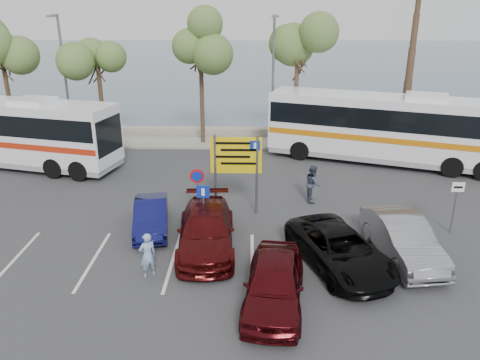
{
  "coord_description": "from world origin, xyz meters",
  "views": [
    {
      "loc": [
        1.57,
        -15.78,
        8.8
      ],
      "look_at": [
        1.17,
        3.0,
        1.65
      ],
      "focal_mm": 35.0,
      "sensor_mm": 36.0,
      "label": 1
    }
  ],
  "objects_px": {
    "car_blue": "(151,216)",
    "suv_black": "(339,249)",
    "street_lamp_left": "(64,74)",
    "direction_sign": "(236,161)",
    "street_lamp_right": "(273,75)",
    "car_maroon": "(206,230)",
    "pedestrian_near": "(148,255)",
    "car_silver_b": "(402,239)",
    "pedestrian_far": "(313,184)",
    "coach_bus_left": "(9,134)",
    "car_red": "(274,283)",
    "coach_bus_right": "(385,130)"
  },
  "relations": [
    {
      "from": "street_lamp_right",
      "to": "coach_bus_right",
      "type": "height_order",
      "value": "street_lamp_right"
    },
    {
      "from": "direction_sign",
      "to": "coach_bus_right",
      "type": "height_order",
      "value": "coach_bus_right"
    },
    {
      "from": "coach_bus_right",
      "to": "car_silver_b",
      "type": "relative_size",
      "value": 2.89
    },
    {
      "from": "suv_black",
      "to": "pedestrian_far",
      "type": "bearing_deg",
      "value": 71.68
    },
    {
      "from": "coach_bus_right",
      "to": "car_red",
      "type": "xyz_separation_m",
      "value": [
        -7.0,
        -14.0,
        -1.16
      ]
    },
    {
      "from": "car_blue",
      "to": "pedestrian_far",
      "type": "relative_size",
      "value": 2.14
    },
    {
      "from": "car_blue",
      "to": "pedestrian_near",
      "type": "height_order",
      "value": "pedestrian_near"
    },
    {
      "from": "coach_bus_right",
      "to": "pedestrian_far",
      "type": "distance_m",
      "value": 7.67
    },
    {
      "from": "car_maroon",
      "to": "car_red",
      "type": "distance_m",
      "value": 4.24
    },
    {
      "from": "street_lamp_left",
      "to": "car_red",
      "type": "relative_size",
      "value": 1.81
    },
    {
      "from": "car_maroon",
      "to": "pedestrian_far",
      "type": "relative_size",
      "value": 2.92
    },
    {
      "from": "car_blue",
      "to": "suv_black",
      "type": "distance_m",
      "value": 7.7
    },
    {
      "from": "street_lamp_right",
      "to": "coach_bus_right",
      "type": "bearing_deg",
      "value": -25.39
    },
    {
      "from": "car_red",
      "to": "car_blue",
      "type": "bearing_deg",
      "value": 140.64
    },
    {
      "from": "pedestrian_near",
      "to": "coach_bus_right",
      "type": "bearing_deg",
      "value": -162.79
    },
    {
      "from": "coach_bus_right",
      "to": "pedestrian_far",
      "type": "height_order",
      "value": "coach_bus_right"
    },
    {
      "from": "pedestrian_near",
      "to": "coach_bus_left",
      "type": "bearing_deg",
      "value": -79.51
    },
    {
      "from": "street_lamp_left",
      "to": "street_lamp_right",
      "type": "relative_size",
      "value": 1.0
    },
    {
      "from": "street_lamp_left",
      "to": "pedestrian_near",
      "type": "bearing_deg",
      "value": -62.28
    },
    {
      "from": "coach_bus_left",
      "to": "car_red",
      "type": "distance_m",
      "value": 19.41
    },
    {
      "from": "car_silver_b",
      "to": "car_maroon",
      "type": "bearing_deg",
      "value": 168.05
    },
    {
      "from": "coach_bus_right",
      "to": "car_blue",
      "type": "xyz_separation_m",
      "value": [
        -11.8,
        -9.0,
        -1.29
      ]
    },
    {
      "from": "car_blue",
      "to": "suv_black",
      "type": "height_order",
      "value": "suv_black"
    },
    {
      "from": "coach_bus_left",
      "to": "car_blue",
      "type": "height_order",
      "value": "coach_bus_left"
    },
    {
      "from": "car_red",
      "to": "car_silver_b",
      "type": "relative_size",
      "value": 0.95
    },
    {
      "from": "street_lamp_left",
      "to": "street_lamp_right",
      "type": "xyz_separation_m",
      "value": [
        13.0,
        0.0,
        0.0
      ]
    },
    {
      "from": "street_lamp_right",
      "to": "car_blue",
      "type": "xyz_separation_m",
      "value": [
        -5.44,
        -12.02,
        -3.98
      ]
    },
    {
      "from": "car_maroon",
      "to": "pedestrian_far",
      "type": "height_order",
      "value": "pedestrian_far"
    },
    {
      "from": "street_lamp_right",
      "to": "coach_bus_left",
      "type": "distance_m",
      "value": 15.77
    },
    {
      "from": "car_red",
      "to": "pedestrian_near",
      "type": "bearing_deg",
      "value": 167.18
    },
    {
      "from": "coach_bus_left",
      "to": "car_maroon",
      "type": "distance_m",
      "value": 15.32
    },
    {
      "from": "pedestrian_far",
      "to": "suv_black",
      "type": "bearing_deg",
      "value": -175.93
    },
    {
      "from": "street_lamp_right",
      "to": "direction_sign",
      "type": "xyz_separation_m",
      "value": [
        -2.0,
        -10.32,
        -2.17
      ]
    },
    {
      "from": "coach_bus_right",
      "to": "pedestrian_near",
      "type": "height_order",
      "value": "coach_bus_right"
    },
    {
      "from": "car_red",
      "to": "pedestrian_near",
      "type": "height_order",
      "value": "pedestrian_near"
    },
    {
      "from": "street_lamp_right",
      "to": "street_lamp_left",
      "type": "bearing_deg",
      "value": 180.0
    },
    {
      "from": "suv_black",
      "to": "car_red",
      "type": "bearing_deg",
      "value": -157.12
    },
    {
      "from": "direction_sign",
      "to": "car_maroon",
      "type": "distance_m",
      "value": 3.76
    },
    {
      "from": "street_lamp_right",
      "to": "direction_sign",
      "type": "bearing_deg",
      "value": -100.94
    },
    {
      "from": "direction_sign",
      "to": "car_red",
      "type": "xyz_separation_m",
      "value": [
        1.35,
        -6.7,
        -1.68
      ]
    },
    {
      "from": "street_lamp_right",
      "to": "pedestrian_near",
      "type": "bearing_deg",
      "value": -107.34
    },
    {
      "from": "car_red",
      "to": "pedestrian_far",
      "type": "bearing_deg",
      "value": 81.74
    },
    {
      "from": "street_lamp_right",
      "to": "car_blue",
      "type": "distance_m",
      "value": 13.78
    },
    {
      "from": "street_lamp_right",
      "to": "car_blue",
      "type": "relative_size",
      "value": 2.12
    },
    {
      "from": "coach_bus_left",
      "to": "car_red",
      "type": "bearing_deg",
      "value": -42.2
    },
    {
      "from": "street_lamp_left",
      "to": "direction_sign",
      "type": "bearing_deg",
      "value": -43.17
    },
    {
      "from": "direction_sign",
      "to": "suv_black",
      "type": "bearing_deg",
      "value": -49.77
    },
    {
      "from": "car_silver_b",
      "to": "pedestrian_far",
      "type": "distance_m",
      "value": 5.79
    },
    {
      "from": "coach_bus_right",
      "to": "pedestrian_far",
      "type": "relative_size",
      "value": 7.61
    },
    {
      "from": "car_silver_b",
      "to": "suv_black",
      "type": "bearing_deg",
      "value": -171.46
    }
  ]
}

